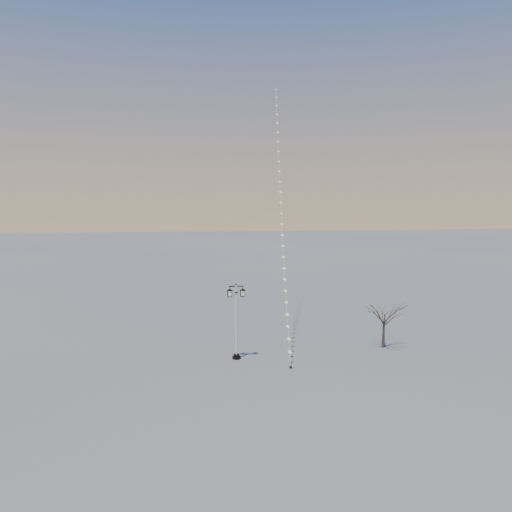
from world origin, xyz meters
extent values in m
plane|color=#545655|center=(0.00, 0.00, 0.00)|extent=(300.00, 300.00, 0.00)
cylinder|color=black|center=(-3.49, 1.20, 0.09)|extent=(0.62, 0.62, 0.18)
cylinder|color=black|center=(-3.49, 1.20, 0.25)|extent=(0.44, 0.44, 0.15)
cylinder|color=silver|center=(-3.49, 1.20, 2.93)|extent=(0.14, 0.14, 5.20)
cylinder|color=black|center=(-3.49, 1.20, 4.93)|extent=(0.22, 0.22, 0.07)
cube|color=black|center=(-3.49, 1.20, 5.37)|extent=(1.05, 0.07, 0.07)
sphere|color=black|center=(-3.49, 1.20, 5.50)|extent=(0.15, 0.15, 0.15)
pyramid|color=black|center=(-3.95, 1.21, 5.20)|extent=(0.49, 0.49, 0.15)
cube|color=beige|center=(-3.95, 1.21, 4.86)|extent=(0.29, 0.29, 0.38)
cube|color=black|center=(-3.95, 1.21, 4.65)|extent=(0.33, 0.33, 0.04)
pyramid|color=black|center=(-3.02, 1.20, 5.20)|extent=(0.49, 0.49, 0.15)
cube|color=beige|center=(-3.02, 1.20, 4.86)|extent=(0.29, 0.29, 0.38)
cube|color=black|center=(-3.02, 1.20, 4.65)|extent=(0.33, 0.33, 0.04)
cone|color=#372A24|center=(8.23, 2.30, 1.05)|extent=(0.25, 0.25, 2.10)
cylinder|color=black|center=(0.01, -1.37, 0.09)|extent=(0.18, 0.18, 0.18)
cylinder|color=black|center=(0.01, -1.37, 0.11)|extent=(0.03, 0.03, 0.22)
cone|color=#D94D2D|center=(2.03, 12.81, 12.41)|extent=(0.07, 0.07, 0.25)
cylinder|color=white|center=(0.01, -1.37, 0.53)|extent=(0.01, 0.01, 0.70)
camera|label=1|loc=(-6.91, -33.14, 11.50)|focal=34.15mm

